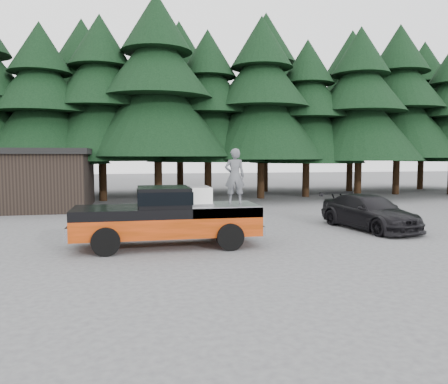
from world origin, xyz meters
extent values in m
plane|color=#48484A|center=(0.00, 0.00, 0.00)|extent=(120.00, 120.00, 0.00)
cube|color=black|center=(-1.66, 0.18, 1.62)|extent=(1.66, 1.90, 0.59)
cube|color=white|center=(-0.57, 0.02, 1.60)|extent=(0.83, 0.70, 0.55)
imported|color=#525559|center=(0.67, 0.22, 2.24)|extent=(0.72, 0.53, 1.82)
imported|color=black|center=(6.57, 1.91, 0.68)|extent=(2.68, 4.94, 1.36)
cube|color=black|center=(-9.00, 12.00, 1.50)|extent=(8.00, 6.00, 3.00)
cube|color=black|center=(-9.00, 12.00, 3.15)|extent=(8.40, 6.40, 0.30)
camera|label=1|loc=(-2.62, -13.72, 2.89)|focal=35.00mm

